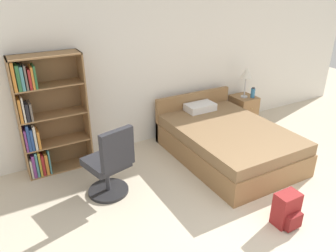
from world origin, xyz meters
The scene contains 8 objects.
wall_back centered at (0.00, 3.23, 1.30)m, with size 9.00×0.06×2.60m.
bookshelf centered at (-1.83, 3.02, 0.84)m, with size 0.92×0.33×1.70m.
bed centered at (0.66, 2.09, 0.27)m, with size 1.46×2.08×0.77m.
office_chair centered at (-1.27, 1.99, 0.46)m, with size 0.58×0.65×1.00m.
nightstand centered at (1.72, 2.91, 0.28)m, with size 0.40×0.46×0.56m.
table_lamp centered at (1.69, 2.89, 1.00)m, with size 0.21×0.21×0.56m.
water_bottle centered at (1.82, 2.81, 0.65)m, with size 0.08×0.08×0.19m.
backpack_red centered at (0.28, 0.50, 0.19)m, with size 0.28×0.26×0.41m.
Camera 1 is at (-2.36, -1.43, 2.62)m, focal length 35.00 mm.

